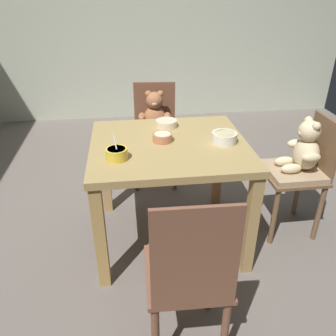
{
  "coord_description": "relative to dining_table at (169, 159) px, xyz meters",
  "views": [
    {
      "loc": [
        -0.25,
        -1.92,
        1.62
      ],
      "look_at": [
        0.0,
        0.05,
        0.53
      ],
      "focal_mm": 36.61,
      "sensor_mm": 36.0,
      "label": 1
    }
  ],
  "objects": [
    {
      "name": "porridge_bowl_terracotta_center",
      "position": [
        -0.04,
        0.03,
        0.14
      ],
      "size": [
        0.12,
        0.12,
        0.05
      ],
      "color": "#BE7550",
      "rests_on": "dining_table"
    },
    {
      "name": "teddy_chair_far_center",
      "position": [
        -0.01,
        0.86,
        -0.07
      ],
      "size": [
        0.43,
        0.43,
        0.86
      ],
      "rotation": [
        0.0,
        0.0,
        -1.66
      ],
      "color": "brown",
      "rests_on": "ground_plane"
    },
    {
      "name": "dining_table",
      "position": [
        0.0,
        0.0,
        0.0
      ],
      "size": [
        0.97,
        0.87,
        0.73
      ],
      "color": "tan",
      "rests_on": "ground_plane"
    },
    {
      "name": "teddy_chair_near_right",
      "position": [
        0.9,
        -0.01,
        -0.07
      ],
      "size": [
        0.38,
        0.37,
        0.85
      ],
      "rotation": [
        0.0,
        0.0,
        3.15
      ],
      "color": "brown",
      "rests_on": "ground_plane"
    },
    {
      "name": "porridge_bowl_white_near_right",
      "position": [
        0.34,
        -0.03,
        0.14
      ],
      "size": [
        0.16,
        0.16,
        0.06
      ],
      "color": "silver",
      "rests_on": "dining_table"
    },
    {
      "name": "ground_plane",
      "position": [
        0.0,
        0.0,
        -0.64
      ],
      "size": [
        5.2,
        5.2,
        0.04
      ],
      "color": "slate"
    },
    {
      "name": "porridge_bowl_yellow_near_left",
      "position": [
        -0.32,
        -0.18,
        0.15
      ],
      "size": [
        0.12,
        0.13,
        0.13
      ],
      "color": "yellow",
      "rests_on": "dining_table"
    },
    {
      "name": "teddy_chair_near_front",
      "position": [
        -0.03,
        -0.86,
        -0.09
      ],
      "size": [
        0.38,
        0.39,
        0.94
      ],
      "rotation": [
        0.0,
        0.0,
        1.54
      ],
      "color": "brown",
      "rests_on": "ground_plane"
    },
    {
      "name": "porridge_bowl_cream_far_center",
      "position": [
        0.02,
        0.27,
        0.14
      ],
      "size": [
        0.15,
        0.15,
        0.05
      ],
      "color": "beige",
      "rests_on": "dining_table"
    }
  ]
}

